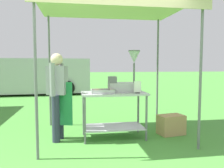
{
  "coord_description": "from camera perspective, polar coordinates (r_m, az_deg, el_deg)",
  "views": [
    {
      "loc": [
        -0.49,
        -3.21,
        1.4
      ],
      "look_at": [
        0.26,
        1.31,
        1.02
      ],
      "focal_mm": 37.2,
      "sensor_mm": 36.0,
      "label": 1
    }
  ],
  "objects": [
    {
      "name": "stall_canopy",
      "position": [
        4.6,
        0.21,
        17.76
      ],
      "size": [
        2.78,
        2.18,
        2.54
      ],
      "color": "slate",
      "rests_on": "ground"
    },
    {
      "name": "menu_sign",
      "position": [
        4.32,
        6.3,
        -1.02
      ],
      "size": [
        0.13,
        0.05,
        0.22
      ],
      "color": "black",
      "rests_on": "donut_cart"
    },
    {
      "name": "donut_tray",
      "position": [
        4.3,
        -2.28,
        -1.97
      ],
      "size": [
        0.44,
        0.3,
        0.07
      ],
      "color": "#B7B7BC",
      "rests_on": "donut_cart"
    },
    {
      "name": "supply_crate",
      "position": [
        4.91,
        14.29,
        -9.65
      ],
      "size": [
        0.56,
        0.42,
        0.39
      ],
      "color": "tan",
      "rests_on": "ground"
    },
    {
      "name": "ground_plane",
      "position": [
        9.32,
        -6.24,
        -3.94
      ],
      "size": [
        70.0,
        70.0,
        0.0
      ],
      "primitive_type": "plane",
      "color": "#478E38"
    },
    {
      "name": "van_silver",
      "position": [
        11.84,
        -19.45,
        1.94
      ],
      "size": [
        5.61,
        2.27,
        1.69
      ],
      "color": "#BCBCC1",
      "rests_on": "ground"
    },
    {
      "name": "vendor",
      "position": [
        4.37,
        -13.21,
        -1.94
      ],
      "size": [
        0.47,
        0.53,
        1.61
      ],
      "color": "#2D3347",
      "rests_on": "ground"
    },
    {
      "name": "donut_fryer",
      "position": [
        4.52,
        3.24,
        1.39
      ],
      "size": [
        0.61,
        0.28,
        0.81
      ],
      "color": "#B7B7BC",
      "rests_on": "donut_cart"
    },
    {
      "name": "donut_cart",
      "position": [
        4.45,
        0.42,
        -5.31
      ],
      "size": [
        1.23,
        0.65,
        0.88
      ],
      "color": "#B7B7BC",
      "rests_on": "ground"
    }
  ]
}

